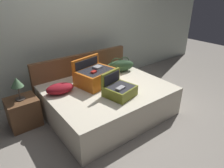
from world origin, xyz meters
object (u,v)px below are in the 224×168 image
object	(u,v)px
duffel_bag	(120,66)
table_lamp	(17,83)
hard_case_medium	(119,89)
nightstand	(23,112)
hard_case_large	(95,76)
pillow_center_head	(60,88)
bed	(108,100)

from	to	relation	value
duffel_bag	table_lamp	world-z (taller)	table_lamp
hard_case_medium	nightstand	size ratio (longest dim) A/B	1.03
hard_case_large	hard_case_medium	bearing A→B (deg)	-96.01
duffel_bag	nightstand	xyz separation A→B (m)	(-1.80, 0.12, -0.38)
hard_case_medium	duffel_bag	world-z (taller)	hard_case_medium
hard_case_large	nightstand	xyz separation A→B (m)	(-1.13, 0.29, -0.41)
hard_case_large	nightstand	world-z (taller)	hard_case_large
pillow_center_head	table_lamp	size ratio (longest dim) A/B	1.20
duffel_bag	nightstand	world-z (taller)	duffel_bag
bed	duffel_bag	world-z (taller)	duffel_bag
nightstand	table_lamp	world-z (taller)	table_lamp
hard_case_large	table_lamp	size ratio (longest dim) A/B	1.90
pillow_center_head	table_lamp	world-z (taller)	table_lamp
bed	duffel_bag	xyz separation A→B (m)	(0.58, 0.39, 0.36)
hard_case_medium	table_lamp	size ratio (longest dim) A/B	1.33
hard_case_medium	nightstand	world-z (taller)	hard_case_medium
duffel_bag	nightstand	size ratio (longest dim) A/B	1.33
pillow_center_head	bed	bearing A→B (deg)	-21.83
hard_case_large	pillow_center_head	size ratio (longest dim) A/B	1.59
hard_case_medium	pillow_center_head	distance (m)	0.90
nightstand	hard_case_medium	bearing A→B (deg)	-35.13
bed	hard_case_large	size ratio (longest dim) A/B	2.84
hard_case_medium	duffel_bag	xyz separation A→B (m)	(0.61, 0.72, 0.02)
bed	nightstand	xyz separation A→B (m)	(-1.22, 0.51, -0.02)
pillow_center_head	table_lamp	distance (m)	0.60
duffel_bag	nightstand	bearing A→B (deg)	176.08
pillow_center_head	nightstand	bearing A→B (deg)	155.98
bed	table_lamp	size ratio (longest dim) A/B	5.40
hard_case_medium	duffel_bag	distance (m)	0.94
table_lamp	pillow_center_head	bearing A→B (deg)	-24.02
table_lamp	bed	bearing A→B (deg)	-22.79
hard_case_large	duffel_bag	world-z (taller)	hard_case_large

